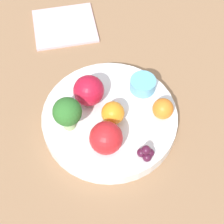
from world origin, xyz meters
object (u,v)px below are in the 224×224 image
(orange_back, at_px, (115,113))
(napkin, at_px, (67,26))
(orange_front, at_px, (165,108))
(grape_cluster, at_px, (149,152))
(bowl, at_px, (112,119))
(small_cup, at_px, (145,84))
(broccoli, at_px, (70,113))
(apple_red, at_px, (109,138))
(apple_green, at_px, (91,91))

(orange_back, distance_m, napkin, 0.29)
(orange_front, xyz_separation_m, grape_cluster, (-0.03, -0.08, -0.01))
(bowl, height_order, small_cup, small_cup)
(bowl, height_order, grape_cluster, grape_cluster)
(orange_back, height_order, small_cup, orange_back)
(orange_front, height_order, small_cup, orange_front)
(broccoli, bearing_deg, napkin, 95.65)
(apple_red, xyz_separation_m, grape_cluster, (0.07, -0.02, -0.02))
(apple_green, relative_size, small_cup, 1.17)
(broccoli, xyz_separation_m, orange_front, (0.17, 0.02, -0.02))
(apple_green, xyz_separation_m, napkin, (-0.06, 0.22, -0.05))
(apple_red, bearing_deg, small_cup, 60.67)
(bowl, relative_size, broccoli, 3.51)
(broccoli, relative_size, napkin, 0.45)
(apple_green, distance_m, napkin, 0.23)
(orange_front, bearing_deg, grape_cluster, -112.54)
(small_cup, bearing_deg, broccoli, -148.79)
(bowl, height_order, napkin, bowl)
(orange_front, bearing_deg, apple_green, 165.45)
(broccoli, relative_size, grape_cluster, 2.37)
(broccoli, distance_m, small_cup, 0.16)
(apple_red, bearing_deg, bowl, 84.22)
(broccoli, bearing_deg, small_cup, 31.21)
(bowl, relative_size, orange_back, 5.97)
(napkin, bearing_deg, orange_front, -52.57)
(broccoli, xyz_separation_m, napkin, (-0.03, 0.28, -0.07))
(grape_cluster, relative_size, napkin, 0.19)
(apple_red, bearing_deg, grape_cluster, -15.50)
(bowl, distance_m, grape_cluster, 0.10)
(apple_green, height_order, napkin, apple_green)
(orange_back, xyz_separation_m, grape_cluster, (0.05, -0.07, -0.01))
(bowl, bearing_deg, small_cup, 43.60)
(broccoli, xyz_separation_m, apple_green, (0.03, 0.06, -0.01))
(apple_red, distance_m, small_cup, 0.14)
(broccoli, relative_size, orange_back, 1.70)
(apple_red, distance_m, grape_cluster, 0.07)
(apple_red, distance_m, orange_back, 0.06)
(apple_green, relative_size, orange_back, 1.36)
(napkin, bearing_deg, apple_green, -74.32)
(small_cup, height_order, napkin, small_cup)
(orange_back, bearing_deg, grape_cluster, -53.10)
(broccoli, xyz_separation_m, grape_cluster, (0.13, -0.06, -0.03))
(orange_back, bearing_deg, orange_front, 6.27)
(broccoli, xyz_separation_m, small_cup, (0.13, 0.08, -0.03))
(orange_back, bearing_deg, apple_green, 134.42)
(grape_cluster, bearing_deg, broccoli, 155.41)
(orange_front, bearing_deg, bowl, -179.64)
(orange_front, distance_m, napkin, 0.32)
(orange_front, xyz_separation_m, napkin, (-0.19, 0.25, -0.04))
(broccoli, height_order, grape_cluster, broccoli)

